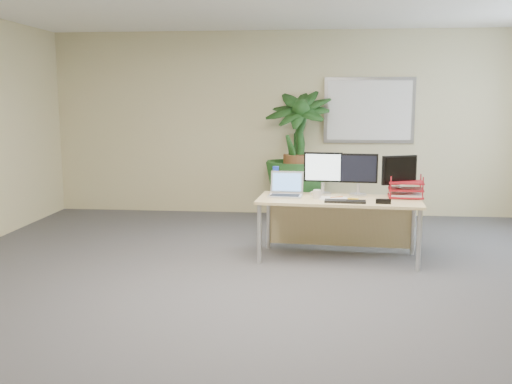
# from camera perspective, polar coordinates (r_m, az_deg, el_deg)

# --- Properties ---
(floor) EXTENTS (8.00, 8.00, 0.00)m
(floor) POSITION_cam_1_polar(r_m,az_deg,el_deg) (4.82, 0.70, -11.48)
(floor) COLOR #45454A
(floor) RESTS_ON ground
(back_wall) EXTENTS (7.00, 0.04, 2.70)m
(back_wall) POSITION_cam_1_polar(r_m,az_deg,el_deg) (8.51, 3.07, 6.83)
(back_wall) COLOR beige
(back_wall) RESTS_ON floor
(whiteboard) EXTENTS (1.30, 0.04, 0.95)m
(whiteboard) POSITION_cam_1_polar(r_m,az_deg,el_deg) (8.50, 11.25, 8.01)
(whiteboard) COLOR #AAAAAF
(whiteboard) RESTS_ON back_wall
(desk) EXTENTS (1.77, 0.85, 0.66)m
(desk) POSITION_cam_1_polar(r_m,az_deg,el_deg) (6.25, 8.30, -1.75)
(desk) COLOR #D9C080
(desk) RESTS_ON floor
(floor_plant) EXTENTS (1.04, 1.04, 1.50)m
(floor_plant) POSITION_cam_1_polar(r_m,az_deg,el_deg) (8.25, 4.12, 2.57)
(floor_plant) COLOR #183C16
(floor_plant) RESTS_ON floor
(monitor_left) EXTENTS (0.42, 0.19, 0.47)m
(monitor_left) POSITION_cam_1_polar(r_m,az_deg,el_deg) (6.35, 6.71, 2.16)
(monitor_left) COLOR silver
(monitor_left) RESTS_ON desk
(monitor_right) EXTENTS (0.42, 0.19, 0.46)m
(monitor_right) POSITION_cam_1_polar(r_m,az_deg,el_deg) (6.34, 10.21, 2.02)
(monitor_right) COLOR silver
(monitor_right) RESTS_ON desk
(monitor_dark) EXTENTS (0.39, 0.20, 0.45)m
(monitor_dark) POSITION_cam_1_polar(r_m,az_deg,el_deg) (6.32, 14.13, 1.82)
(monitor_dark) COLOR silver
(monitor_dark) RESTS_ON desk
(laptop) EXTENTS (0.39, 0.34, 0.26)m
(laptop) POSITION_cam_1_polar(r_m,az_deg,el_deg) (6.25, 3.01, 0.18)
(laptop) COLOR silver
(laptop) RESTS_ON desk
(keyboard) EXTENTS (0.43, 0.17, 0.02)m
(keyboard) POSITION_cam_1_polar(r_m,az_deg,el_deg) (5.92, 8.91, -0.93)
(keyboard) COLOR black
(keyboard) RESTS_ON desk
(coffee_mug) EXTENTS (0.12, 0.09, 0.10)m
(coffee_mug) POSITION_cam_1_polar(r_m,az_deg,el_deg) (6.09, 6.10, -0.24)
(coffee_mug) COLOR silver
(coffee_mug) RESTS_ON desk
(spiral_notebook) EXTENTS (0.32, 0.26, 0.01)m
(spiral_notebook) POSITION_cam_1_polar(r_m,az_deg,el_deg) (6.10, 7.78, -0.66)
(spiral_notebook) COLOR white
(spiral_notebook) RESTS_ON desk
(orange_pen) EXTENTS (0.14, 0.06, 0.01)m
(orange_pen) POSITION_cam_1_polar(r_m,az_deg,el_deg) (6.14, 8.06, -0.51)
(orange_pen) COLOR orange
(orange_pen) RESTS_ON spiral_notebook
(yellow_highlighter) EXTENTS (0.12, 0.04, 0.02)m
(yellow_highlighter) POSITION_cam_1_polar(r_m,az_deg,el_deg) (6.11, 9.65, -0.67)
(yellow_highlighter) COLOR gold
(yellow_highlighter) RESTS_ON desk
(water_bottle) EXTENTS (0.08, 0.08, 0.30)m
(water_bottle) POSITION_cam_1_polar(r_m,az_deg,el_deg) (6.44, 1.99, 1.19)
(water_bottle) COLOR #ACB7CA
(water_bottle) RESTS_ON desk
(letter_tray) EXTENTS (0.38, 0.30, 0.17)m
(letter_tray) POSITION_cam_1_polar(r_m,az_deg,el_deg) (6.33, 14.73, 0.13)
(letter_tray) COLOR maroon
(letter_tray) RESTS_ON desk
(stapler) EXTENTS (0.15, 0.05, 0.05)m
(stapler) POSITION_cam_1_polar(r_m,az_deg,el_deg) (5.92, 12.61, -0.92)
(stapler) COLOR black
(stapler) RESTS_ON desk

